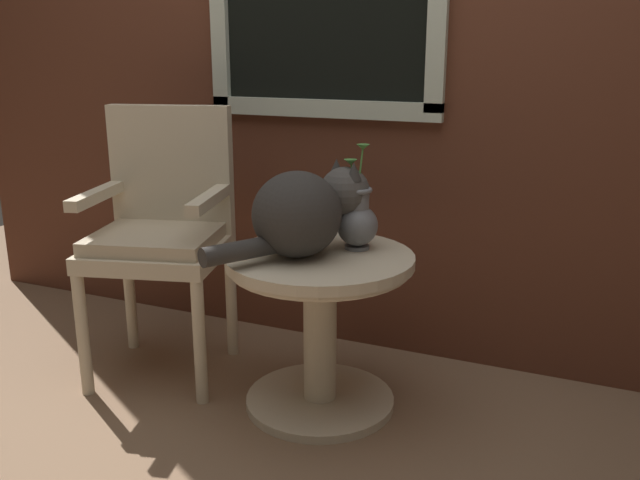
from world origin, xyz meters
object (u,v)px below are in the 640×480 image
pewter_vase_with_ivy (357,220)px  wicker_chair (162,224)px  cat (304,211)px  wicker_side_table (320,306)px

pewter_vase_with_ivy → wicker_chair: bearing=-175.2°
wicker_chair → cat: 0.64m
cat → pewter_vase_with_ivy: (0.14, 0.14, -0.05)m
wicker_side_table → pewter_vase_with_ivy: (0.09, 0.11, 0.28)m
cat → pewter_vase_with_ivy: bearing=45.4°
wicker_side_table → pewter_vase_with_ivy: pewter_vase_with_ivy is taller
wicker_chair → pewter_vase_with_ivy: size_ratio=2.86×
wicker_side_table → cat: size_ratio=1.11×
wicker_chair → cat: size_ratio=1.78×
wicker_side_table → cat: 0.33m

